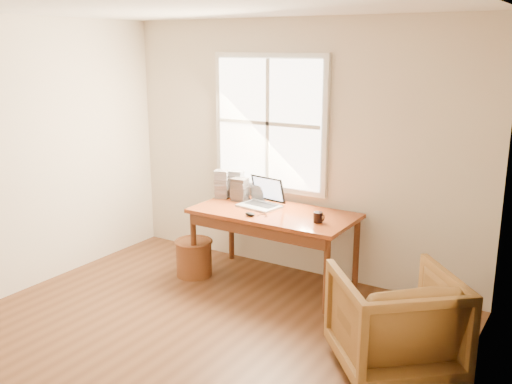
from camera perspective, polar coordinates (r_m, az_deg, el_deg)
room_shell at (r=4.17m, az=-9.81°, el=0.24°), size 4.04×4.54×2.64m
desk at (r=5.59m, az=1.78°, el=-2.15°), size 1.60×0.80×0.04m
armchair at (r=4.35m, az=13.70°, el=-12.49°), size 1.18×1.18×0.77m
wicker_stool at (r=5.99m, az=-6.22°, el=-6.60°), size 0.42×0.42×0.37m
laptop at (r=5.69m, az=0.31°, el=-0.13°), size 0.44×0.46×0.29m
mouse at (r=5.43m, az=-0.59°, el=-2.24°), size 0.12×0.08×0.04m
coffee_mug at (r=5.26m, az=6.22°, el=-2.53°), size 0.10×0.10×0.10m
cd_stack_a at (r=6.09m, az=-1.97°, el=0.86°), size 0.17×0.15×0.29m
cd_stack_b at (r=5.95m, az=-1.62°, el=0.28°), size 0.17×0.15×0.24m
cd_stack_c at (r=6.06m, az=-3.44°, el=0.81°), size 0.17×0.16×0.30m
cd_stack_d at (r=5.98m, az=0.35°, el=-0.01°), size 0.15×0.13×0.17m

